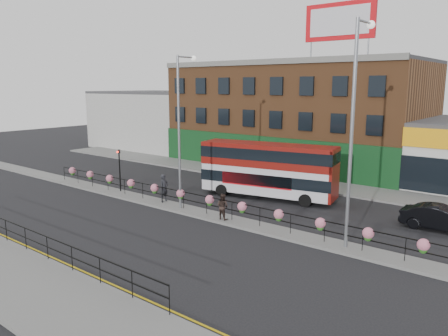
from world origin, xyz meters
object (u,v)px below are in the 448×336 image
Objects in this scene: double_decker_bus at (268,165)px; lamp_column_west at (181,119)px; pedestrian_a at (164,188)px; lamp_column_east at (355,115)px; car at (441,218)px; pedestrian_b at (223,206)px.

lamp_column_west is (-2.77, -6.01, 3.52)m from double_decker_bus.
lamp_column_east is at bearing -93.71° from pedestrian_a.
car is at bearing 22.61° from lamp_column_west.
pedestrian_a is 5.75m from pedestrian_b.
car is 0.44× the size of lamp_column_west.
lamp_column_east reaches higher than pedestrian_b.
lamp_column_east is (8.60, -5.89, 4.23)m from double_decker_bus.
lamp_column_east is (11.36, 0.12, 0.71)m from lamp_column_west.
pedestrian_a is 0.17× the size of lamp_column_east.
pedestrian_a is at bearing 179.56° from lamp_column_east.
pedestrian_b reaches higher than car.
lamp_column_west is (-3.70, 0.43, 5.02)m from pedestrian_b.
pedestrian_b is 6.25m from lamp_column_west.
lamp_column_east reaches higher than lamp_column_west.
pedestrian_b is 0.14× the size of lamp_column_east.
lamp_column_east is (7.66, 0.55, 5.73)m from pedestrian_b.
double_decker_bus is 7.62m from pedestrian_a.
car is at bearing 62.86° from lamp_column_east.
double_decker_bus is 0.92× the size of lamp_column_east.
lamp_column_west is at bearing -99.58° from pedestrian_a.
double_decker_bus is 11.25m from lamp_column_east.
lamp_column_east is (-3.01, -5.87, 5.96)m from car.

